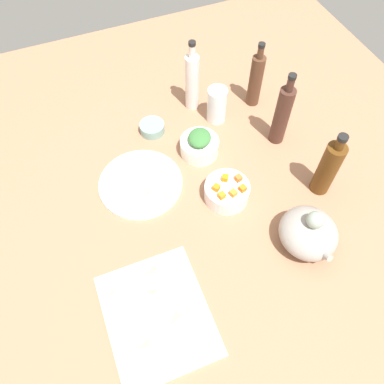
{
  "coord_description": "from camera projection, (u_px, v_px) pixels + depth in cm",
  "views": [
    {
      "loc": [
        56.9,
        -23.39,
        101.11
      ],
      "look_at": [
        0.0,
        0.0,
        8.0
      ],
      "focal_mm": 35.68,
      "sensor_mm": 36.0,
      "label": 1
    }
  ],
  "objects": [
    {
      "name": "carrot_cube_1",
      "position": [
        233.0,
        193.0,
        1.1
      ],
      "size": [
        2.27,
        2.27,
        1.8
      ],
      "primitive_type": "cube",
      "rotation": [
        0.0,
        0.0,
        0.31
      ],
      "color": "orange",
      "rests_on": "bowl_carrots"
    },
    {
      "name": "carrot_cube_2",
      "position": [
        216.0,
        188.0,
        1.11
      ],
      "size": [
        2.5,
        2.5,
        1.8
      ],
      "primitive_type": "cube",
      "rotation": [
        0.0,
        0.0,
        0.59
      ],
      "color": "orange",
      "rests_on": "bowl_carrots"
    },
    {
      "name": "tofu_cube_1",
      "position": [
        146.0,
        174.0,
        1.18
      ],
      "size": [
        3.01,
        3.01,
        2.2
      ],
      "primitive_type": "cube",
      "rotation": [
        0.0,
        0.0,
        0.54
      ],
      "color": "white",
      "rests_on": "plate_tofu"
    },
    {
      "name": "tabletop",
      "position": [
        192.0,
        204.0,
        1.17
      ],
      "size": [
        190.0,
        190.0,
        3.0
      ],
      "primitive_type": "cube",
      "color": "#A06D50",
      "rests_on": "ground"
    },
    {
      "name": "bottle_0",
      "position": [
        192.0,
        81.0,
        1.29
      ],
      "size": [
        4.75,
        4.75,
        26.39
      ],
      "color": "silver",
      "rests_on": "tabletop"
    },
    {
      "name": "plate_tofu",
      "position": [
        141.0,
        184.0,
        1.19
      ],
      "size": [
        25.96,
        25.96,
        1.2
      ],
      "primitive_type": "cylinder",
      "color": "white",
      "rests_on": "tabletop"
    },
    {
      "name": "carrot_cube_4",
      "position": [
        222.0,
        196.0,
        1.09
      ],
      "size": [
        2.12,
        2.12,
        1.8
      ],
      "primitive_type": "cube",
      "rotation": [
        0.0,
        0.0,
        0.2
      ],
      "color": "orange",
      "rests_on": "bowl_carrots"
    },
    {
      "name": "chopped_greens_mound",
      "position": [
        200.0,
        138.0,
        1.2
      ],
      "size": [
        10.77,
        10.36,
        3.16
      ],
      "primitive_type": "ellipsoid",
      "rotation": [
        0.0,
        0.0,
        2.63
      ],
      "color": "#3A7338",
      "rests_on": "bowl_greens"
    },
    {
      "name": "carrot_cube_5",
      "position": [
        243.0,
        189.0,
        1.11
      ],
      "size": [
        2.2,
        2.2,
        1.8
      ],
      "primitive_type": "cube",
      "rotation": [
        0.0,
        0.0,
        1.83
      ],
      "color": "orange",
      "rests_on": "bowl_carrots"
    },
    {
      "name": "bowl_small_side",
      "position": [
        152.0,
        128.0,
        1.3
      ],
      "size": [
        8.44,
        8.44,
        3.42
      ],
      "primitive_type": "cylinder",
      "color": "#79A29C",
      "rests_on": "tabletop"
    },
    {
      "name": "bottle_2",
      "position": [
        282.0,
        115.0,
        1.2
      ],
      "size": [
        4.98,
        4.98,
        26.9
      ],
      "color": "#452920",
      "rests_on": "tabletop"
    },
    {
      "name": "tofu_cube_3",
      "position": [
        129.0,
        169.0,
        1.2
      ],
      "size": [
        2.88,
        2.88,
        2.2
      ],
      "primitive_type": "cube",
      "rotation": [
        0.0,
        0.0,
        0.4
      ],
      "color": "silver",
      "rests_on": "plate_tofu"
    },
    {
      "name": "dumpling_0",
      "position": [
        180.0,
        319.0,
        0.94
      ],
      "size": [
        5.17,
        5.37,
        3.01
      ],
      "primitive_type": "pyramid",
      "rotation": [
        0.0,
        0.0,
        1.76
      ],
      "color": "beige",
      "rests_on": "cutting_board"
    },
    {
      "name": "drinking_glass_0",
      "position": [
        217.0,
        105.0,
        1.29
      ],
      "size": [
        6.7,
        6.7,
        12.8
      ],
      "primitive_type": "cylinder",
      "color": "white",
      "rests_on": "tabletop"
    },
    {
      "name": "tofu_cube_2",
      "position": [
        152.0,
        190.0,
        1.15
      ],
      "size": [
        2.39,
        2.39,
        2.2
      ],
      "primitive_type": "cube",
      "rotation": [
        0.0,
        0.0,
        1.48
      ],
      "color": "white",
      "rests_on": "plate_tofu"
    },
    {
      "name": "carrot_cube_3",
      "position": [
        225.0,
        178.0,
        1.13
      ],
      "size": [
        2.51,
        2.51,
        1.8
      ],
      "primitive_type": "cube",
      "rotation": [
        0.0,
        0.0,
        0.95
      ],
      "color": "orange",
      "rests_on": "bowl_carrots"
    },
    {
      "name": "tofu_cube_0",
      "position": [
        134.0,
        188.0,
        1.16
      ],
      "size": [
        3.08,
        3.08,
        2.2
      ],
      "primitive_type": "cube",
      "rotation": [
        0.0,
        0.0,
        0.93
      ],
      "color": "white",
      "rests_on": "plate_tofu"
    },
    {
      "name": "bowl_carrots",
      "position": [
        227.0,
        192.0,
        1.14
      ],
      "size": [
        13.5,
        13.5,
        5.54
      ],
      "primitive_type": "cylinder",
      "color": "white",
      "rests_on": "tabletop"
    },
    {
      "name": "dumpling_1",
      "position": [
        156.0,
        275.0,
        1.0
      ],
      "size": [
        7.75,
        7.74,
        2.44
      ],
      "primitive_type": "pyramid",
      "rotation": [
        0.0,
        0.0,
        2.69
      ],
      "color": "beige",
      "rests_on": "cutting_board"
    },
    {
      "name": "dumpling_4",
      "position": [
        154.0,
        296.0,
        0.97
      ],
      "size": [
        6.88,
        6.89,
        2.82
      ],
      "primitive_type": "pyramid",
      "rotation": [
        0.0,
        0.0,
        2.28
      ],
      "color": "beige",
      "rests_on": "cutting_board"
    },
    {
      "name": "cutting_board",
      "position": [
        157.0,
        315.0,
        0.96
      ],
      "size": [
        30.96,
        25.78,
        1.0
      ],
      "primitive_type": "cube",
      "rotation": [
        0.0,
        0.0,
        -0.01
      ],
      "color": "silver",
      "rests_on": "tabletop"
    },
    {
      "name": "bottle_1",
      "position": [
        256.0,
        80.0,
        1.31
      ],
      "size": [
        4.62,
        4.62,
        24.43
      ],
      "color": "#4F3121",
      "rests_on": "tabletop"
    },
    {
      "name": "bowl_greens",
      "position": [
        199.0,
        147.0,
        1.24
      ],
      "size": [
        12.55,
        12.55,
        5.53
      ],
      "primitive_type": "cylinder",
      "color": "white",
      "rests_on": "tabletop"
    },
    {
      "name": "dumpling_3",
      "position": [
        116.0,
        294.0,
        0.98
      ],
      "size": [
        6.02,
        6.4,
        2.67
      ],
      "primitive_type": "pyramid",
      "rotation": [
        0.0,
        0.0,
        1.8
      ],
      "color": "beige",
      "rests_on": "cutting_board"
    },
    {
      "name": "carrot_cube_0",
      "position": [
        238.0,
        178.0,
        1.13
      ],
      "size": [
        2.12,
        2.12,
        1.8
      ],
      "primitive_type": "cube",
      "rotation": [
        0.0,
        0.0,
        0.2
      ],
      "color": "orange",
      "rests_on": "bowl_carrots"
    },
    {
      "name": "dumpling_2",
      "position": [
        150.0,
        348.0,
        0.9
      ],
      "size": [
        5.42,
        5.8,
        2.49
      ],
      "primitive_type": "pyramid",
      "rotation": [
        0.0,
        0.0,
        1.28
      ],
      "color": "beige",
      "rests_on": "cutting_board"
    },
    {
      "name": "bottle_3",
      "position": [
        328.0,
        168.0,
        1.1
      ],
      "size": [
        5.74,
        5.74,
        23.8
      ],
      "color": "#543110",
      "rests_on": "tabletop"
    },
    {
      "name": "teapot",
      "position": [
        309.0,
        233.0,
        1.04
      ],
      "size": [
        18.06,
        15.85,
        14.78
      ],
      "color": "#9C958D",
      "rests_on": "tabletop"
    }
  ]
}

